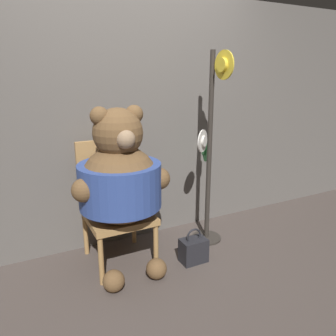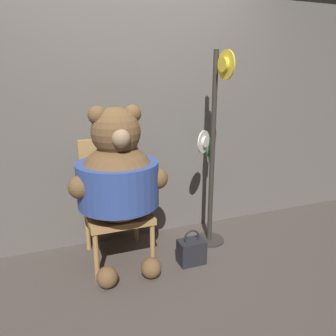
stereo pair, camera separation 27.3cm
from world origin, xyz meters
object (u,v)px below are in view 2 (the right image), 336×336
at_px(handbag_on_ground, 191,251).
at_px(hat_display_rack, 213,155).
at_px(teddy_bear, 118,178).
at_px(chair, 114,198).

bearing_deg(handbag_on_ground, hat_display_rack, 40.86).
xyz_separation_m(teddy_bear, handbag_on_ground, (0.55, -0.20, -0.65)).
bearing_deg(hat_display_rack, chair, 172.25).
bearing_deg(chair, handbag_on_ground, -35.15).
distance_m(teddy_bear, hat_display_rack, 0.88).
xyz_separation_m(hat_display_rack, handbag_on_ground, (-0.31, -0.27, -0.74)).
height_order(chair, teddy_bear, teddy_bear).
height_order(teddy_bear, hat_display_rack, hat_display_rack).
bearing_deg(chair, teddy_bear, -89.68).
height_order(teddy_bear, handbag_on_ground, teddy_bear).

